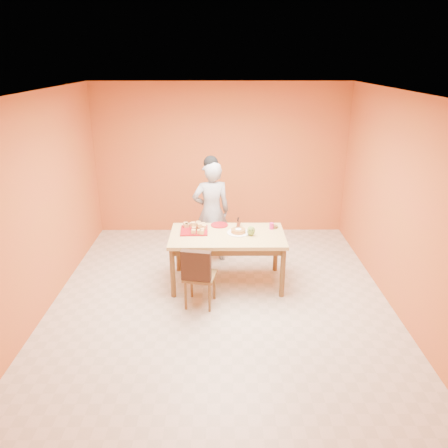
{
  "coord_description": "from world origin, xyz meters",
  "views": [
    {
      "loc": [
        0.01,
        -5.2,
        3.08
      ],
      "look_at": [
        0.05,
        0.3,
        0.97
      ],
      "focal_mm": 35.0,
      "sensor_mm": 36.0,
      "label": 1
    }
  ],
  "objects_px": {
    "sponge_cake": "(238,231)",
    "red_dinner_plate": "(219,225)",
    "person": "(211,212)",
    "pastry_platter": "(194,231)",
    "dining_table": "(227,241)",
    "egg_ornament": "(251,231)",
    "dining_chair": "(200,275)",
    "checker_tin": "(274,227)",
    "magenta_glass": "(272,226)"
  },
  "relations": [
    {
      "from": "dining_table",
      "to": "red_dinner_plate",
      "type": "relative_size",
      "value": 6.32
    },
    {
      "from": "dining_chair",
      "to": "pastry_platter",
      "type": "height_order",
      "value": "dining_chair"
    },
    {
      "from": "dining_chair",
      "to": "pastry_platter",
      "type": "relative_size",
      "value": 2.26
    },
    {
      "from": "magenta_glass",
      "to": "dining_chair",
      "type": "bearing_deg",
      "value": -141.11
    },
    {
      "from": "pastry_platter",
      "to": "sponge_cake",
      "type": "bearing_deg",
      "value": -7.08
    },
    {
      "from": "sponge_cake",
      "to": "magenta_glass",
      "type": "xyz_separation_m",
      "value": [
        0.48,
        0.16,
        0.01
      ]
    },
    {
      "from": "dining_table",
      "to": "checker_tin",
      "type": "xyz_separation_m",
      "value": [
        0.68,
        0.25,
        0.11
      ]
    },
    {
      "from": "red_dinner_plate",
      "to": "magenta_glass",
      "type": "bearing_deg",
      "value": -10.71
    },
    {
      "from": "egg_ornament",
      "to": "pastry_platter",
      "type": "bearing_deg",
      "value": 172.52
    },
    {
      "from": "dining_table",
      "to": "magenta_glass",
      "type": "distance_m",
      "value": 0.68
    },
    {
      "from": "sponge_cake",
      "to": "red_dinner_plate",
      "type": "bearing_deg",
      "value": 131.36
    },
    {
      "from": "dining_table",
      "to": "pastry_platter",
      "type": "relative_size",
      "value": 4.23
    },
    {
      "from": "dining_table",
      "to": "magenta_glass",
      "type": "bearing_deg",
      "value": 17.6
    },
    {
      "from": "dining_table",
      "to": "pastry_platter",
      "type": "height_order",
      "value": "pastry_platter"
    },
    {
      "from": "dining_table",
      "to": "egg_ornament",
      "type": "xyz_separation_m",
      "value": [
        0.33,
        -0.05,
        0.16
      ]
    },
    {
      "from": "pastry_platter",
      "to": "magenta_glass",
      "type": "bearing_deg",
      "value": 4.32
    },
    {
      "from": "magenta_glass",
      "to": "checker_tin",
      "type": "bearing_deg",
      "value": 45.88
    },
    {
      "from": "dining_table",
      "to": "pastry_platter",
      "type": "distance_m",
      "value": 0.5
    },
    {
      "from": "person",
      "to": "pastry_platter",
      "type": "xyz_separation_m",
      "value": [
        -0.23,
        -0.67,
        -0.04
      ]
    },
    {
      "from": "dining_table",
      "to": "egg_ornament",
      "type": "relative_size",
      "value": 11.39
    },
    {
      "from": "red_dinner_plate",
      "to": "magenta_glass",
      "type": "relative_size",
      "value": 2.8
    },
    {
      "from": "checker_tin",
      "to": "egg_ornament",
      "type": "bearing_deg",
      "value": -140.38
    },
    {
      "from": "pastry_platter",
      "to": "egg_ornament",
      "type": "distance_m",
      "value": 0.82
    },
    {
      "from": "dining_table",
      "to": "red_dinner_plate",
      "type": "bearing_deg",
      "value": 108.14
    },
    {
      "from": "pastry_platter",
      "to": "red_dinner_plate",
      "type": "distance_m",
      "value": 0.42
    },
    {
      "from": "dining_chair",
      "to": "checker_tin",
      "type": "height_order",
      "value": "dining_chair"
    },
    {
      "from": "sponge_cake",
      "to": "magenta_glass",
      "type": "distance_m",
      "value": 0.51
    },
    {
      "from": "person",
      "to": "dining_chair",
      "type": "bearing_deg",
      "value": 72.47
    },
    {
      "from": "egg_ornament",
      "to": "sponge_cake",
      "type": "bearing_deg",
      "value": 157.23
    },
    {
      "from": "sponge_cake",
      "to": "checker_tin",
      "type": "distance_m",
      "value": 0.56
    },
    {
      "from": "sponge_cake",
      "to": "egg_ornament",
      "type": "height_order",
      "value": "egg_ornament"
    },
    {
      "from": "dining_chair",
      "to": "red_dinner_plate",
      "type": "bearing_deg",
      "value": 85.69
    },
    {
      "from": "magenta_glass",
      "to": "sponge_cake",
      "type": "bearing_deg",
      "value": -161.54
    },
    {
      "from": "pastry_platter",
      "to": "red_dinner_plate",
      "type": "relative_size",
      "value": 1.5
    },
    {
      "from": "dining_table",
      "to": "red_dinner_plate",
      "type": "height_order",
      "value": "red_dinner_plate"
    },
    {
      "from": "pastry_platter",
      "to": "checker_tin",
      "type": "height_order",
      "value": "checker_tin"
    },
    {
      "from": "person",
      "to": "magenta_glass",
      "type": "distance_m",
      "value": 1.05
    },
    {
      "from": "dining_table",
      "to": "person",
      "type": "height_order",
      "value": "person"
    },
    {
      "from": "sponge_cake",
      "to": "magenta_glass",
      "type": "height_order",
      "value": "magenta_glass"
    },
    {
      "from": "magenta_glass",
      "to": "checker_tin",
      "type": "height_order",
      "value": "magenta_glass"
    },
    {
      "from": "pastry_platter",
      "to": "magenta_glass",
      "type": "distance_m",
      "value": 1.11
    },
    {
      "from": "person",
      "to": "red_dinner_plate",
      "type": "bearing_deg",
      "value": 93.58
    },
    {
      "from": "red_dinner_plate",
      "to": "sponge_cake",
      "type": "xyz_separation_m",
      "value": [
        0.27,
        -0.3,
        0.03
      ]
    },
    {
      "from": "magenta_glass",
      "to": "red_dinner_plate",
      "type": "bearing_deg",
      "value": 169.29
    },
    {
      "from": "dining_table",
      "to": "person",
      "type": "relative_size",
      "value": 0.99
    },
    {
      "from": "magenta_glass",
      "to": "checker_tin",
      "type": "xyz_separation_m",
      "value": [
        0.04,
        0.04,
        -0.03
      ]
    },
    {
      "from": "pastry_platter",
      "to": "magenta_glass",
      "type": "height_order",
      "value": "magenta_glass"
    },
    {
      "from": "checker_tin",
      "to": "sponge_cake",
      "type": "bearing_deg",
      "value": -158.67
    },
    {
      "from": "dining_chair",
      "to": "pastry_platter",
      "type": "bearing_deg",
      "value": 108.9
    },
    {
      "from": "dining_chair",
      "to": "person",
      "type": "height_order",
      "value": "person"
    }
  ]
}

